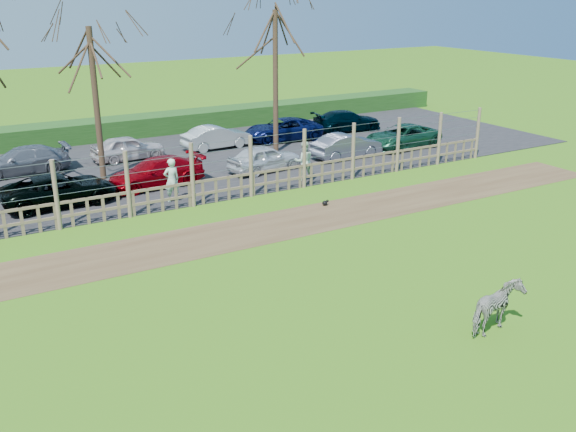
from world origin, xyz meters
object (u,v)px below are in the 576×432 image
zebra (497,308)px  crow (325,203)px  car_3 (156,172)px  car_9 (22,161)px  car_6 (402,137)px  car_12 (283,129)px  visitor_a (172,180)px  car_10 (128,148)px  car_11 (216,137)px  tree_mid (93,67)px  car_4 (265,158)px  tree_right (275,47)px  car_5 (347,146)px  car_13 (347,121)px  car_2 (60,190)px  visitor_b (304,161)px

zebra → crow: bearing=-22.5°
car_3 → car_9: 6.69m
car_6 → car_12: same height
visitor_a → car_6: 13.86m
car_10 → car_11: same height
car_9 → car_10: bearing=89.5°
tree_mid → car_11: tree_mid is taller
car_4 → car_6: size_ratio=0.82×
tree_right → car_5: 5.92m
car_13 → car_5: bearing=151.2°
car_2 → car_5: bearing=-90.0°
car_11 → car_13: size_ratio=0.88×
car_10 → car_2: bearing=137.4°
car_5 → car_11: (-4.73, 5.02, 0.00)m
visitor_b → car_13: visitor_b is taller
car_5 → visitor_b: bearing=119.0°
tree_mid → car_11: size_ratio=1.87×
car_2 → car_9: same height
tree_mid → car_6: 15.84m
visitor_b → car_2: (-9.86, 1.86, -0.26)m
car_10 → zebra: bearing=-176.9°
car_11 → car_4: bearing=175.9°
car_4 → car_12: (3.91, 5.11, 0.00)m
zebra → car_10: bearing=-5.3°
visitor_a → car_6: (13.63, 2.49, -0.26)m
car_11 → tree_right: bearing=-137.7°
zebra → car_11: (2.02, 20.87, -0.00)m
tree_mid → visitor_b: 9.68m
car_3 → car_6: bearing=85.7°
zebra → car_10: zebra is taller
crow → car_10: size_ratio=0.08×
car_6 → zebra: bearing=-37.1°
car_6 → car_10: bearing=-113.9°
car_2 → car_3: (4.01, 0.52, 0.00)m
crow → car_10: (-4.47, 10.65, 0.53)m
tree_mid → car_12: tree_mid is taller
car_9 → car_13: size_ratio=1.00×
car_12 → tree_right: bearing=-30.1°
car_10 → visitor_b: bearing=-147.4°
car_5 → car_6: bearing=-88.2°
car_2 → car_9: size_ratio=1.04×
car_5 → zebra: bearing=155.0°
car_3 → car_11: size_ratio=1.14×
car_4 → car_13: same height
tree_right → car_2: 12.73m
car_2 → car_5: (13.78, 0.48, 0.00)m
car_12 → car_11: bearing=-82.9°
visitor_a → car_6: size_ratio=0.40×
car_5 → car_9: size_ratio=0.88×
visitor_a → car_12: bearing=-144.3°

